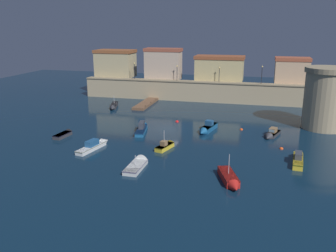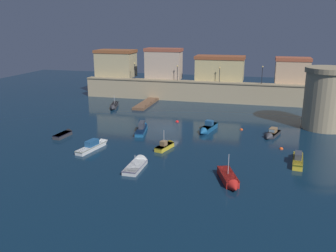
{
  "view_description": "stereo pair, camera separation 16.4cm",
  "coord_description": "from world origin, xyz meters",
  "px_view_note": "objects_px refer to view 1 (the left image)",
  "views": [
    {
      "loc": [
        13.95,
        -55.53,
        16.57
      ],
      "look_at": [
        0.0,
        -1.34,
        0.87
      ],
      "focal_mm": 38.75,
      "sensor_mm": 36.0,
      "label": 1
    },
    {
      "loc": [
        14.11,
        -55.48,
        16.57
      ],
      "look_at": [
        0.0,
        -1.34,
        0.87
      ],
      "focal_mm": 38.75,
      "sensor_mm": 36.0,
      "label": 2
    }
  ],
  "objects_px": {
    "quay_lamp_3": "(262,72)",
    "moored_boat_1": "(271,134)",
    "fortress_tower": "(326,98)",
    "moored_boat_2": "(207,128)",
    "moored_boat_0": "(142,128)",
    "moored_boat_6": "(298,158)",
    "moored_boat_4": "(95,145)",
    "moored_boat_9": "(230,180)",
    "moored_boat_7": "(139,164)",
    "mooring_buoy_1": "(241,130)",
    "moored_boat_8": "(167,145)",
    "mooring_buoy_2": "(177,122)",
    "quay_lamp_2": "(219,72)",
    "quay_lamp_0": "(134,68)",
    "quay_lamp_1": "(177,70)",
    "moored_boat_3": "(114,106)",
    "moored_boat_5": "(65,134)",
    "mooring_buoy_0": "(281,149)"
  },
  "relations": [
    {
      "from": "quay_lamp_3",
      "to": "moored_boat_1",
      "type": "bearing_deg",
      "value": -85.14
    },
    {
      "from": "fortress_tower",
      "to": "moored_boat_2",
      "type": "xyz_separation_m",
      "value": [
        -18.33,
        -6.63,
        -4.57
      ]
    },
    {
      "from": "moored_boat_0",
      "to": "moored_boat_6",
      "type": "bearing_deg",
      "value": -120.33
    },
    {
      "from": "moored_boat_0",
      "to": "moored_boat_2",
      "type": "xyz_separation_m",
      "value": [
        10.26,
        2.27,
        0.04
      ]
    },
    {
      "from": "moored_boat_4",
      "to": "moored_boat_9",
      "type": "distance_m",
      "value": 20.46
    },
    {
      "from": "quay_lamp_3",
      "to": "moored_boat_7",
      "type": "xyz_separation_m",
      "value": [
        -13.82,
        -39.84,
        -6.67
      ]
    },
    {
      "from": "moored_boat_0",
      "to": "moored_boat_6",
      "type": "distance_m",
      "value": 24.66
    },
    {
      "from": "moored_boat_2",
      "to": "mooring_buoy_1",
      "type": "relative_size",
      "value": 11.86
    },
    {
      "from": "moored_boat_8",
      "to": "mooring_buoy_2",
      "type": "height_order",
      "value": "moored_boat_8"
    },
    {
      "from": "quay_lamp_2",
      "to": "moored_boat_0",
      "type": "xyz_separation_m",
      "value": [
        -9.25,
        -25.37,
        -6.21
      ]
    },
    {
      "from": "moored_boat_8",
      "to": "quay_lamp_0",
      "type": "bearing_deg",
      "value": 42.28
    },
    {
      "from": "moored_boat_4",
      "to": "moored_boat_1",
      "type": "bearing_deg",
      "value": -52.92
    },
    {
      "from": "quay_lamp_0",
      "to": "moored_boat_6",
      "type": "distance_m",
      "value": 47.8
    },
    {
      "from": "quay_lamp_1",
      "to": "moored_boat_3",
      "type": "height_order",
      "value": "quay_lamp_1"
    },
    {
      "from": "quay_lamp_0",
      "to": "moored_boat_9",
      "type": "height_order",
      "value": "quay_lamp_0"
    },
    {
      "from": "fortress_tower",
      "to": "moored_boat_3",
      "type": "distance_m",
      "value": 40.13
    },
    {
      "from": "fortress_tower",
      "to": "quay_lamp_3",
      "type": "distance_m",
      "value": 19.57
    },
    {
      "from": "quay_lamp_0",
      "to": "moored_boat_9",
      "type": "bearing_deg",
      "value": -58.6
    },
    {
      "from": "moored_boat_5",
      "to": "moored_boat_6",
      "type": "height_order",
      "value": "moored_boat_6"
    },
    {
      "from": "moored_boat_4",
      "to": "moored_boat_9",
      "type": "xyz_separation_m",
      "value": [
        19.21,
        -7.05,
        0.01
      ]
    },
    {
      "from": "quay_lamp_1",
      "to": "moored_boat_2",
      "type": "relative_size",
      "value": 0.55
    },
    {
      "from": "moored_boat_4",
      "to": "moored_boat_8",
      "type": "distance_m",
      "value": 9.94
    },
    {
      "from": "moored_boat_1",
      "to": "moored_boat_9",
      "type": "bearing_deg",
      "value": 4.66
    },
    {
      "from": "quay_lamp_1",
      "to": "moored_boat_0",
      "type": "relative_size",
      "value": 0.47
    },
    {
      "from": "quay_lamp_0",
      "to": "moored_boat_4",
      "type": "relative_size",
      "value": 0.54
    },
    {
      "from": "quay_lamp_0",
      "to": "moored_boat_1",
      "type": "distance_m",
      "value": 38.94
    },
    {
      "from": "quay_lamp_2",
      "to": "moored_boat_1",
      "type": "height_order",
      "value": "quay_lamp_2"
    },
    {
      "from": "quay_lamp_2",
      "to": "moored_boat_8",
      "type": "xyz_separation_m",
      "value": [
        -3.24,
        -32.69,
        -6.28
      ]
    },
    {
      "from": "moored_boat_3",
      "to": "mooring_buoy_2",
      "type": "relative_size",
      "value": 10.19
    },
    {
      "from": "quay_lamp_1",
      "to": "mooring_buoy_0",
      "type": "relative_size",
      "value": 6.38
    },
    {
      "from": "moored_boat_7",
      "to": "quay_lamp_0",
      "type": "bearing_deg",
      "value": 20.09
    },
    {
      "from": "moored_boat_4",
      "to": "moored_boat_5",
      "type": "relative_size",
      "value": 1.57
    },
    {
      "from": "moored_boat_6",
      "to": "moored_boat_8",
      "type": "height_order",
      "value": "moored_boat_8"
    },
    {
      "from": "moored_boat_0",
      "to": "moored_boat_3",
      "type": "distance_m",
      "value": 18.0
    },
    {
      "from": "moored_boat_1",
      "to": "moored_boat_4",
      "type": "height_order",
      "value": "moored_boat_4"
    },
    {
      "from": "quay_lamp_1",
      "to": "moored_boat_0",
      "type": "height_order",
      "value": "quay_lamp_1"
    },
    {
      "from": "moored_boat_3",
      "to": "quay_lamp_2",
      "type": "bearing_deg",
      "value": 103.49
    },
    {
      "from": "fortress_tower",
      "to": "quay_lamp_2",
      "type": "relative_size",
      "value": 3.09
    },
    {
      "from": "quay_lamp_2",
      "to": "fortress_tower",
      "type": "bearing_deg",
      "value": -40.42
    },
    {
      "from": "moored_boat_8",
      "to": "moored_boat_9",
      "type": "height_order",
      "value": "moored_boat_9"
    },
    {
      "from": "moored_boat_8",
      "to": "mooring_buoy_2",
      "type": "bearing_deg",
      "value": 23.11
    },
    {
      "from": "quay_lamp_0",
      "to": "moored_boat_7",
      "type": "height_order",
      "value": "quay_lamp_0"
    },
    {
      "from": "moored_boat_5",
      "to": "moored_boat_8",
      "type": "xyz_separation_m",
      "value": [
        16.62,
        -1.68,
        0.08
      ]
    },
    {
      "from": "moored_boat_5",
      "to": "mooring_buoy_1",
      "type": "xyz_separation_m",
      "value": [
        26.14,
        10.17,
        -0.31
      ]
    },
    {
      "from": "moored_boat_3",
      "to": "moored_boat_6",
      "type": "distance_m",
      "value": 40.92
    },
    {
      "from": "moored_boat_0",
      "to": "mooring_buoy_0",
      "type": "relative_size",
      "value": 13.48
    },
    {
      "from": "fortress_tower",
      "to": "mooring_buoy_2",
      "type": "relative_size",
      "value": 16.62
    },
    {
      "from": "fortress_tower",
      "to": "quay_lamp_0",
      "type": "distance_m",
      "value": 42.14
    },
    {
      "from": "quay_lamp_2",
      "to": "mooring_buoy_1",
      "type": "bearing_deg",
      "value": -73.24
    },
    {
      "from": "moored_boat_8",
      "to": "moored_boat_9",
      "type": "bearing_deg",
      "value": -118.78
    }
  ]
}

